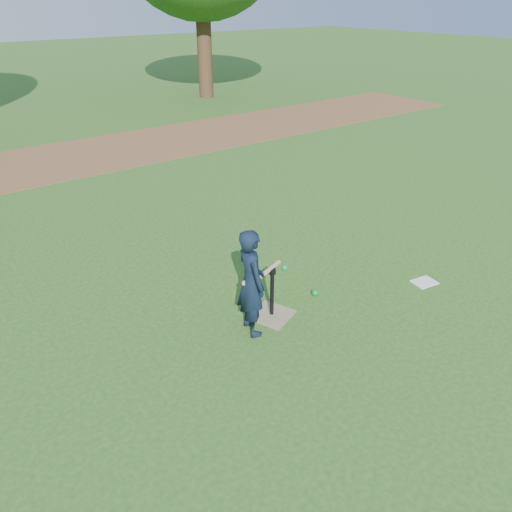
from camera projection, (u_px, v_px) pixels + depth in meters
ground at (278, 310)px, 5.86m from camera, size 80.00×80.00×0.00m
dirt_strip at (66, 159)px, 11.15m from camera, size 24.00×3.00×0.01m
child at (251, 283)px, 5.23m from camera, size 0.38×0.49×1.22m
wiffle_ball_ground at (315, 293)px, 6.12m from camera, size 0.08×0.08×0.08m
clipboard at (424, 282)px, 6.41m from camera, size 0.33×0.28×0.01m
batting_tee at (272, 307)px, 5.71m from camera, size 0.56×0.56×0.61m
swing_action at (267, 273)px, 5.39m from camera, size 0.62×0.26×0.09m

